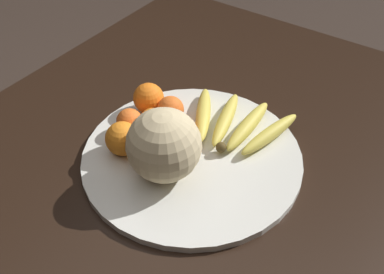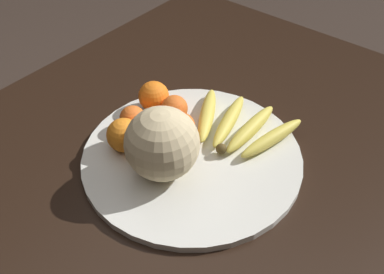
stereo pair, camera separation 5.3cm
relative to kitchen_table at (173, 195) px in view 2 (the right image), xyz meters
name	(u,v)px [view 2 (the right image)]	position (x,y,z in m)	size (l,w,h in m)	color
kitchen_table	(173,195)	(0.00, 0.00, 0.00)	(1.47, 1.07, 0.73)	black
fruit_bowl	(192,156)	(-0.05, 0.02, 0.09)	(0.48, 0.48, 0.02)	silver
melon	(163,144)	(0.02, 0.00, 0.18)	(0.15, 0.15, 0.15)	beige
banana_bunch	(238,125)	(-0.18, 0.05, 0.12)	(0.21, 0.26, 0.03)	#473819
orange_front_left	(155,118)	(-0.07, -0.10, 0.13)	(0.06, 0.06, 0.06)	orange
orange_front_right	(181,126)	(-0.08, -0.04, 0.13)	(0.06, 0.06, 0.06)	orange
orange_mid_center	(124,135)	(0.03, -0.11, 0.14)	(0.07, 0.07, 0.07)	orange
orange_back_left	(133,118)	(-0.03, -0.14, 0.13)	(0.06, 0.06, 0.06)	orange
orange_back_right	(154,96)	(-0.12, -0.15, 0.14)	(0.07, 0.07, 0.07)	orange
orange_top_small	(174,108)	(-0.12, -0.09, 0.13)	(0.06, 0.06, 0.06)	orange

